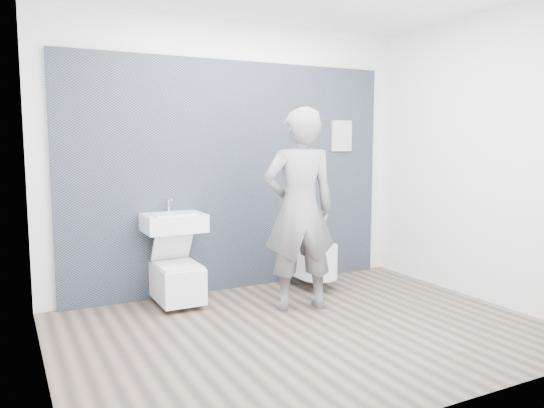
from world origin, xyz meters
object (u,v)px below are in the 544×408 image
washbasin (174,222)px  toilet_square (177,280)px  visitor (300,210)px  toilet_rounded (312,259)px

washbasin → toilet_square: washbasin is taller
washbasin → visitor: bearing=-35.2°
toilet_square → toilet_rounded: (1.49, -0.05, 0.06)m
washbasin → toilet_rounded: washbasin is taller
washbasin → toilet_square: size_ratio=0.79×
washbasin → toilet_square: bearing=-90.0°
toilet_square → visitor: (0.99, -0.63, 0.70)m
toilet_square → toilet_rounded: 1.49m
toilet_square → toilet_rounded: bearing=-2.0°
toilet_rounded → visitor: (-0.50, -0.57, 0.63)m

